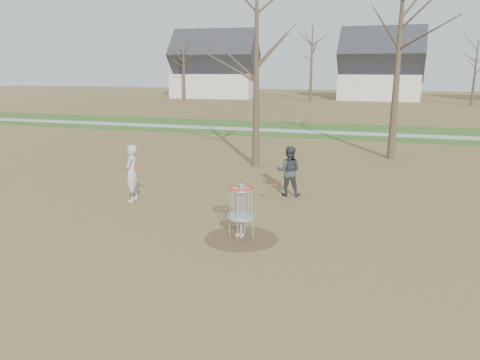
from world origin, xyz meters
The scene contains 11 objects.
ground centered at (0.00, 0.00, 0.00)m, with size 160.00×160.00×0.00m, color brown.
green_band centered at (0.00, 21.00, 0.01)m, with size 160.00×8.00×0.01m, color #2D5119.
footpath centered at (0.00, 20.00, 0.01)m, with size 160.00×1.50×0.01m, color #9E9E99.
dirt_circle centered at (0.00, 0.00, 0.01)m, with size 1.80×1.80×0.01m, color #47331E.
player_standing centered at (-4.24, 2.16, 0.89)m, with size 0.65×0.43×1.78m, color #B8B8B8.
player_throwing centered at (0.30, 4.28, 0.81)m, with size 0.79×0.62×1.63m, color #323437.
disc_grounded centered at (-0.10, 0.20, 0.02)m, with size 0.22×0.22×0.02m, color white.
discs_in_play centered at (-1.74, 2.38, 0.92)m, with size 4.24×0.94×0.45m.
disc_golf_basket centered at (0.00, 0.00, 0.91)m, with size 0.64×0.64×1.35m.
bare_trees centered at (1.78, 35.79, 5.35)m, with size 52.62×44.98×9.00m.
houses_row centered at (4.32, 52.56, 3.52)m, with size 56.51×10.01×7.26m.
Camera 1 is at (3.21, -10.33, 4.09)m, focal length 35.00 mm.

